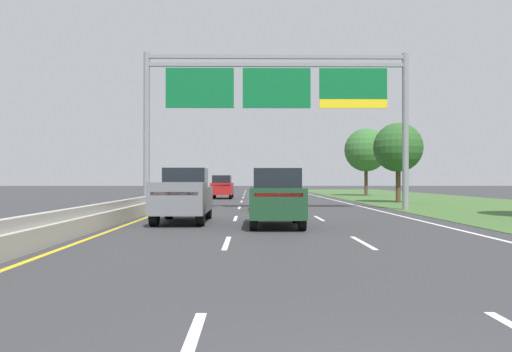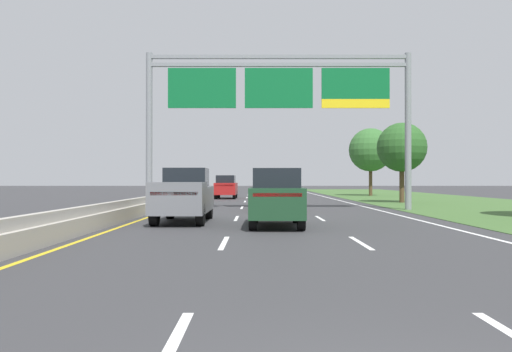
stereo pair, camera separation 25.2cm
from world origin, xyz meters
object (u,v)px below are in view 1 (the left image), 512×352
Objects in this scene: roadside_tree_mid at (398,148)px; roadside_tree_far at (366,150)px; car_darkgreen_centre_lane_suv at (276,196)px; pickup_truck_grey at (184,195)px; car_gold_centre_lane_sedan at (269,196)px; overhead_sign_gantry at (277,97)px; car_red_left_lane_suv at (222,186)px.

roadside_tree_far is at bearing 85.43° from roadside_tree_mid.
pickup_truck_grey is at bearing 62.11° from car_darkgreen_centre_lane_suv.
roadside_tree_far reaches higher than car_gold_centre_lane_sedan.
overhead_sign_gantry reaches higher than car_darkgreen_centre_lane_suv.
overhead_sign_gantry is at bearing -1.82° from car_darkgreen_centre_lane_suv.
car_red_left_lane_suv is 17.24m from roadside_tree_far.
car_gold_centre_lane_sedan is at bearing -169.00° from car_red_left_lane_suv.
car_darkgreen_centre_lane_suv is 38.40m from roadside_tree_far.
car_darkgreen_centre_lane_suv is at bearing -107.42° from roadside_tree_far.
car_red_left_lane_suv is (-3.55, 19.00, 0.28)m from car_gold_centre_lane_sedan.
roadside_tree_mid reaches higher than car_red_left_lane_suv.
overhead_sign_gantry is at bearing -135.76° from roadside_tree_mid.
pickup_truck_grey is at bearing -127.91° from roadside_tree_mid.
overhead_sign_gantry is 3.40× the size of car_gold_centre_lane_sedan.
pickup_truck_grey is at bearing 153.23° from car_gold_centre_lane_sedan.
roadside_tree_far is (10.90, 26.07, -1.51)m from overhead_sign_gantry.
car_red_left_lane_suv is at bearing 146.50° from roadside_tree_mid.
pickup_truck_grey is 26.66m from car_red_left_lane_suv.
car_red_left_lane_suv is 0.66× the size of roadside_tree_far.
roadside_tree_mid is at bearing -123.09° from car_red_left_lane_suv.
car_red_left_lane_suv is (-4.02, 18.29, -5.30)m from overhead_sign_gantry.
overhead_sign_gantry is 10.76m from pickup_truck_grey.
roadside_tree_far is at bearing -16.24° from car_darkgreen_centre_lane_suv.
roadside_tree_mid is (10.02, 10.01, 3.30)m from car_gold_centre_lane_sedan.
roadside_tree_mid is 0.83× the size of roadside_tree_far.
roadside_tree_mid reaches higher than pickup_truck_grey.
car_gold_centre_lane_sedan is 19.33m from car_red_left_lane_suv.
car_darkgreen_centre_lane_suv is at bearing -172.69° from car_red_left_lane_suv.
pickup_truck_grey is (-4.20, -8.36, -5.32)m from overhead_sign_gantry.
overhead_sign_gantry is at bearing -26.90° from pickup_truck_grey.
car_darkgreen_centre_lane_suv is at bearing 178.78° from car_gold_centre_lane_sedan.
pickup_truck_grey is 1.22× the size of car_gold_centre_lane_sedan.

